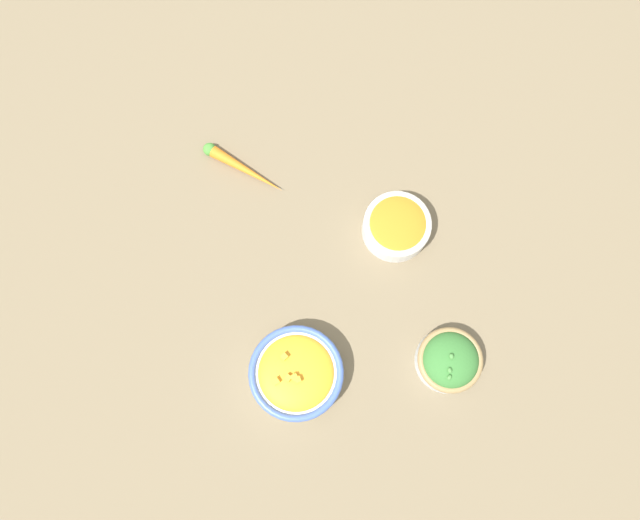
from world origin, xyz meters
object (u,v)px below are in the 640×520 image
Objects in this scene: bowl_squash at (296,373)px; loose_carrot at (241,167)px; bowl_broccoli at (450,360)px; bowl_carrots at (397,226)px.

loose_carrot is (0.39, 0.01, -0.02)m from bowl_squash.
bowl_broccoli is at bearing -13.37° from loose_carrot.
loose_carrot is at bearing 1.30° from bowl_squash.
bowl_carrots is at bearing 5.22° from bowl_broccoli.
bowl_broccoli reaches higher than bowl_carrots.
bowl_squash is (-0.20, 0.23, 0.00)m from bowl_carrots.
bowl_broccoli is 0.25m from bowl_carrots.
bowl_squash reaches higher than bowl_broccoli.
bowl_broccoli is 0.26m from bowl_squash.
bowl_carrots is 0.30m from loose_carrot.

